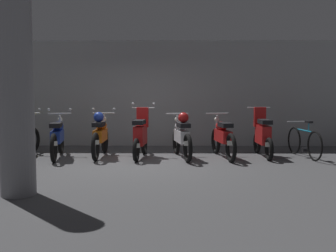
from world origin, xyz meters
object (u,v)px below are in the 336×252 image
at_px(motorbike_slot_6, 263,135).
at_px(support_pillar, 16,97).
at_px(motorbike_slot_3, 141,135).
at_px(bicycle, 304,142).
at_px(motorbike_slot_0, 19,135).
at_px(motorbike_slot_2, 100,135).
at_px(motorbike_slot_4, 182,136).
at_px(motorbike_slot_5, 223,137).
at_px(motorbike_slot_1, 57,137).

height_order(motorbike_slot_6, support_pillar, support_pillar).
xyz_separation_m(motorbike_slot_3, bicycle, (3.87, 0.07, -0.17)).
bearing_deg(motorbike_slot_3, bicycle, 1.02).
height_order(motorbike_slot_0, motorbike_slot_6, motorbike_slot_6).
bearing_deg(motorbike_slot_2, support_pillar, -99.51).
xyz_separation_m(motorbike_slot_4, motorbike_slot_6, (1.95, 0.24, -0.00)).
xyz_separation_m(motorbike_slot_5, bicycle, (1.93, 0.06, -0.13)).
relative_size(motorbike_slot_0, motorbike_slot_4, 1.00).
height_order(motorbike_slot_1, motorbike_slot_2, same).
bearing_deg(motorbike_slot_0, bicycle, -0.17).
bearing_deg(motorbike_slot_3, motorbike_slot_6, 3.64).
xyz_separation_m(motorbike_slot_3, support_pillar, (-1.59, -3.52, 0.97)).
distance_m(motorbike_slot_5, bicycle, 1.94).
bearing_deg(motorbike_slot_3, support_pillar, -114.30).
height_order(motorbike_slot_0, bicycle, motorbike_slot_0).
bearing_deg(motorbike_slot_3, motorbike_slot_1, -177.96).
distance_m(motorbike_slot_1, support_pillar, 3.61).
height_order(motorbike_slot_0, motorbike_slot_2, same).
bearing_deg(motorbike_slot_4, bicycle, 2.48).
relative_size(motorbike_slot_4, bicycle, 1.13).
relative_size(motorbike_slot_4, motorbike_slot_5, 1.00).
xyz_separation_m(motorbike_slot_1, motorbike_slot_5, (3.89, 0.08, -0.00)).
bearing_deg(motorbike_slot_1, motorbike_slot_6, 3.00).
distance_m(motorbike_slot_0, motorbike_slot_2, 1.94).
bearing_deg(motorbike_slot_3, motorbike_slot_4, -3.38).
distance_m(motorbike_slot_1, bicycle, 5.83).
bearing_deg(motorbike_slot_5, motorbike_slot_1, -178.81).
bearing_deg(motorbike_slot_2, motorbike_slot_5, -2.39).
xyz_separation_m(bicycle, support_pillar, (-5.46, -3.58, 1.13)).
bearing_deg(motorbike_slot_0, motorbike_slot_2, 1.29).
bearing_deg(motorbike_slot_0, motorbike_slot_3, -1.74).
xyz_separation_m(motorbike_slot_6, bicycle, (0.96, -0.12, -0.16)).
xyz_separation_m(motorbike_slot_5, motorbike_slot_6, (0.97, 0.17, 0.03)).
relative_size(motorbike_slot_2, bicycle, 1.14).
distance_m(motorbike_slot_0, motorbike_slot_1, 0.98).
bearing_deg(motorbike_slot_0, motorbike_slot_4, -2.15).
relative_size(motorbike_slot_0, motorbike_slot_3, 1.15).
bearing_deg(motorbike_slot_4, motorbike_slot_5, 4.02).
bearing_deg(bicycle, motorbike_slot_6, 173.07).
bearing_deg(bicycle, motorbike_slot_4, -177.52).
distance_m(motorbike_slot_5, support_pillar, 5.09).
height_order(motorbike_slot_4, motorbike_slot_6, motorbike_slot_6).
bearing_deg(support_pillar, motorbike_slot_4, 53.54).
xyz_separation_m(motorbike_slot_4, bicycle, (2.90, 0.13, -0.16)).
xyz_separation_m(motorbike_slot_2, motorbike_slot_5, (2.91, -0.12, -0.04)).
height_order(motorbike_slot_3, motorbike_slot_4, motorbike_slot_3).
height_order(motorbike_slot_3, motorbike_slot_6, motorbike_slot_3).
xyz_separation_m(motorbike_slot_6, support_pillar, (-4.50, -3.70, 0.97)).
relative_size(motorbike_slot_2, motorbike_slot_3, 1.16).
relative_size(motorbike_slot_1, motorbike_slot_5, 1.00).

